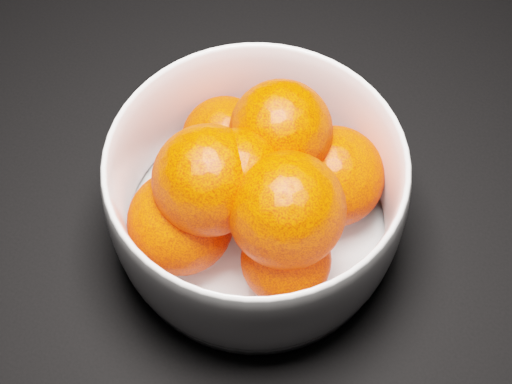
% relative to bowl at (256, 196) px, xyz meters
% --- Properties ---
extents(ground, '(3.00, 3.00, 0.00)m').
position_rel_bowl_xyz_m(ground, '(-0.25, 0.12, -0.05)').
color(ground, black).
rests_on(ground, ground).
extents(bowl, '(0.20, 0.20, 0.10)m').
position_rel_bowl_xyz_m(bowl, '(0.00, 0.00, 0.00)').
color(bowl, silver).
rests_on(bowl, ground).
extents(orange_pile, '(0.15, 0.15, 0.11)m').
position_rel_bowl_xyz_m(orange_pile, '(0.00, -0.00, 0.02)').
color(orange_pile, '#FA2C00').
rests_on(orange_pile, bowl).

